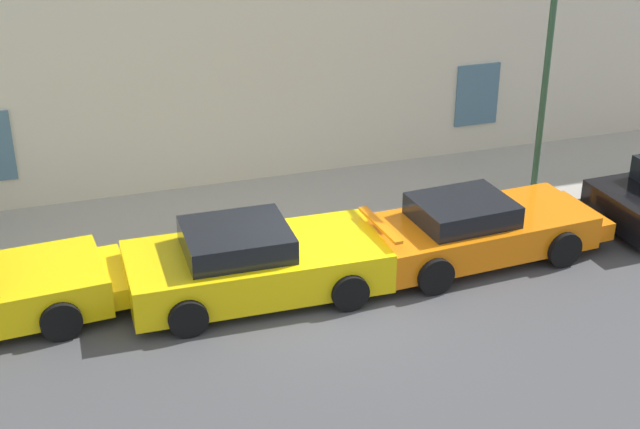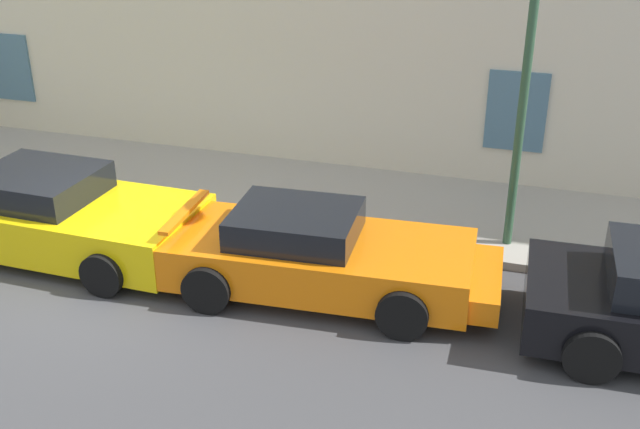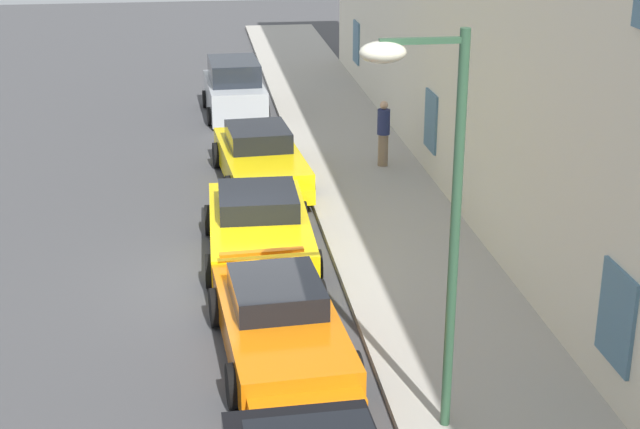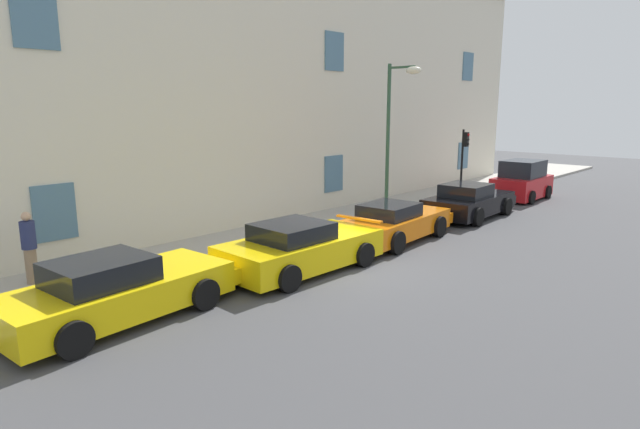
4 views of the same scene
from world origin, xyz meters
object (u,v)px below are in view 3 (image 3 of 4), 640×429
at_px(sportscar_white_middle, 281,330).
at_px(sportscar_red_lead, 262,161).
at_px(sportscar_yellow_flank, 260,233).
at_px(hatchback_parked, 234,91).
at_px(street_lamp, 427,166).
at_px(pedestrian_admiring, 383,133).

bearing_deg(sportscar_white_middle, sportscar_red_lead, 177.57).
relative_size(sportscar_yellow_flank, sportscar_white_middle, 1.01).
height_order(sportscar_yellow_flank, hatchback_parked, hatchback_parked).
xyz_separation_m(sportscar_red_lead, hatchback_parked, (-7.15, -0.32, 0.20)).
height_order(sportscar_white_middle, street_lamp, street_lamp).
distance_m(sportscar_white_middle, pedestrian_admiring, 10.69).
bearing_deg(hatchback_parked, street_lamp, 5.02).
height_order(sportscar_red_lead, pedestrian_admiring, pedestrian_admiring).
bearing_deg(pedestrian_admiring, sportscar_yellow_flank, -33.36).
relative_size(sportscar_yellow_flank, street_lamp, 0.87).
bearing_deg(hatchback_parked, pedestrian_admiring, 29.31).
bearing_deg(street_lamp, sportscar_white_middle, -144.20).
bearing_deg(sportscar_white_middle, pedestrian_admiring, 159.69).
bearing_deg(sportscar_yellow_flank, pedestrian_admiring, 146.64).
xyz_separation_m(hatchback_parked, street_lamp, (18.89, 1.66, 3.30)).
xyz_separation_m(sportscar_red_lead, sportscar_white_middle, (9.33, -0.40, -0.02)).
height_order(sportscar_red_lead, hatchback_parked, hatchback_parked).
relative_size(sportscar_red_lead, pedestrian_admiring, 2.96).
bearing_deg(sportscar_red_lead, hatchback_parked, -177.44).
xyz_separation_m(sportscar_yellow_flank, pedestrian_admiring, (-5.67, 3.73, 0.45)).
bearing_deg(street_lamp, sportscar_yellow_flank, -165.37).
bearing_deg(hatchback_parked, sportscar_red_lead, 2.56).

